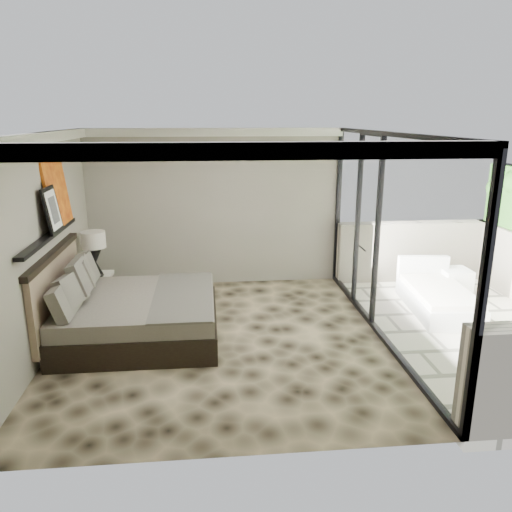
{
  "coord_description": "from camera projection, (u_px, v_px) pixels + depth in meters",
  "views": [
    {
      "loc": [
        -0.13,
        -6.38,
        2.99
      ],
      "look_at": [
        0.53,
        0.4,
        1.08
      ],
      "focal_mm": 35.0,
      "sensor_mm": 36.0,
      "label": 1
    }
  ],
  "objects": [
    {
      "name": "floor",
      "position": [
        221.0,
        339.0,
        6.93
      ],
      "size": [
        5.0,
        5.0,
        0.0
      ],
      "primitive_type": "plane",
      "color": "black",
      "rests_on": "ground"
    },
    {
      "name": "ceiling",
      "position": [
        217.0,
        133.0,
        6.18
      ],
      "size": [
        4.5,
        5.0,
        0.02
      ],
      "primitive_type": "cube",
      "color": "silver",
      "rests_on": "back_wall"
    },
    {
      "name": "back_wall",
      "position": [
        215.0,
        208.0,
        8.94
      ],
      "size": [
        4.5,
        0.02,
        2.8
      ],
      "primitive_type": "cube",
      "color": "gray",
      "rests_on": "floor"
    },
    {
      "name": "left_wall",
      "position": [
        43.0,
        246.0,
        6.34
      ],
      "size": [
        0.02,
        5.0,
        2.8
      ],
      "primitive_type": "cube",
      "color": "gray",
      "rests_on": "floor"
    },
    {
      "name": "glass_wall",
      "position": [
        385.0,
        238.0,
        6.77
      ],
      "size": [
        0.08,
        5.0,
        2.8
      ],
      "primitive_type": "cube",
      "color": "white",
      "rests_on": "floor"
    },
    {
      "name": "terrace_slab",
      "position": [
        477.0,
        332.0,
        7.3
      ],
      "size": [
        3.0,
        5.0,
        0.12
      ],
      "primitive_type": "cube",
      "color": "beige",
      "rests_on": "ground"
    },
    {
      "name": "picture_ledge",
      "position": [
        49.0,
        236.0,
        6.42
      ],
      "size": [
        0.12,
        2.2,
        0.05
      ],
      "primitive_type": "cube",
      "color": "black",
      "rests_on": "left_wall"
    },
    {
      "name": "bed",
      "position": [
        132.0,
        313.0,
        6.93
      ],
      "size": [
        2.18,
        2.11,
        1.21
      ],
      "color": "black",
      "rests_on": "floor"
    },
    {
      "name": "nightstand",
      "position": [
        97.0,
        290.0,
        8.14
      ],
      "size": [
        0.62,
        0.62,
        0.51
      ],
      "primitive_type": "cube",
      "rotation": [
        0.0,
        0.0,
        -0.26
      ],
      "color": "black",
      "rests_on": "floor"
    },
    {
      "name": "table_lamp",
      "position": [
        94.0,
        247.0,
        8.0
      ],
      "size": [
        0.38,
        0.38,
        0.7
      ],
      "color": "black",
      "rests_on": "nightstand"
    },
    {
      "name": "abstract_canvas",
      "position": [
        57.0,
        193.0,
        6.85
      ],
      "size": [
        0.13,
        0.9,
        0.9
      ],
      "primitive_type": "cube",
      "rotation": [
        0.0,
        -0.1,
        0.0
      ],
      "color": "#A84B0E",
      "rests_on": "picture_ledge"
    },
    {
      "name": "framed_print",
      "position": [
        52.0,
        210.0,
        6.45
      ],
      "size": [
        0.11,
        0.5,
        0.6
      ],
      "primitive_type": "cube",
      "rotation": [
        0.0,
        -0.14,
        0.0
      ],
      "color": "black",
      "rests_on": "picture_ledge"
    },
    {
      "name": "ottoman",
      "position": [
        454.0,
        282.0,
        8.59
      ],
      "size": [
        0.47,
        0.47,
        0.47
      ],
      "primitive_type": "cube",
      "rotation": [
        0.0,
        0.0,
        -0.01
      ],
      "color": "white",
      "rests_on": "terrace_slab"
    },
    {
      "name": "lounger",
      "position": [
        437.0,
        297.0,
        7.96
      ],
      "size": [
        1.01,
        1.8,
        0.68
      ],
      "rotation": [
        0.0,
        0.0,
        -0.09
      ],
      "color": "silver",
      "rests_on": "terrace_slab"
    }
  ]
}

